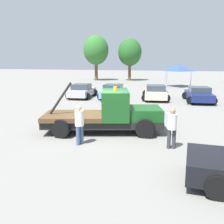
# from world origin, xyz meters

# --- Properties ---
(ground_plane) EXTENTS (160.00, 160.00, 0.00)m
(ground_plane) POSITION_xyz_m (0.00, 0.00, 0.00)
(ground_plane) COLOR gray
(tow_truck) EXTENTS (6.29, 3.63, 2.51)m
(tow_truck) POSITION_xyz_m (0.35, 0.10, 0.91)
(tow_truck) COLOR black
(tow_truck) RESTS_ON ground
(person_near_truck) EXTENTS (0.37, 0.37, 1.67)m
(person_near_truck) POSITION_xyz_m (3.48, -1.55, 0.97)
(person_near_truck) COLOR #38383D
(person_near_truck) RESTS_ON ground
(person_at_hood) EXTENTS (0.38, 0.38, 1.71)m
(person_at_hood) POSITION_xyz_m (-0.32, -2.13, 0.99)
(person_at_hood) COLOR #475B84
(person_at_hood) RESTS_ON ground
(parked_car_silver) EXTENTS (2.69, 4.41, 1.34)m
(parked_car_silver) POSITION_xyz_m (-5.68, 10.82, 0.65)
(parked_car_silver) COLOR #B7B7BC
(parked_car_silver) RESTS_ON ground
(parked_car_skyblue) EXTENTS (2.75, 4.98, 1.34)m
(parked_car_skyblue) POSITION_xyz_m (-2.62, 11.32, 0.65)
(parked_car_skyblue) COLOR #669ED1
(parked_car_skyblue) RESTS_ON ground
(parked_car_cream) EXTENTS (2.91, 4.93, 1.34)m
(parked_car_cream) POSITION_xyz_m (1.34, 11.67, 0.65)
(parked_car_cream) COLOR beige
(parked_car_cream) RESTS_ON ground
(parked_car_navy) EXTENTS (2.83, 4.48, 1.34)m
(parked_car_navy) POSITION_xyz_m (5.12, 11.18, 0.65)
(parked_car_navy) COLOR navy
(parked_car_navy) RESTS_ON ground
(canopy_tent_blue) EXTENTS (3.40, 3.40, 2.96)m
(canopy_tent_blue) POSITION_xyz_m (3.03, 24.17, 2.54)
(canopy_tent_blue) COLOR #9E9EA3
(canopy_tent_blue) RESTS_ON ground
(tree_center) EXTENTS (4.49, 4.49, 8.01)m
(tree_center) POSITION_xyz_m (-11.70, 31.79, 5.37)
(tree_center) COLOR brown
(tree_center) RESTS_ON ground
(tree_right) EXTENTS (4.17, 4.17, 7.44)m
(tree_right) POSITION_xyz_m (-5.77, 33.05, 4.99)
(tree_right) COLOR brown
(tree_right) RESTS_ON ground
(traffic_cone) EXTENTS (0.40, 0.40, 0.55)m
(traffic_cone) POSITION_xyz_m (0.73, 5.35, 0.25)
(traffic_cone) COLOR black
(traffic_cone) RESTS_ON ground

